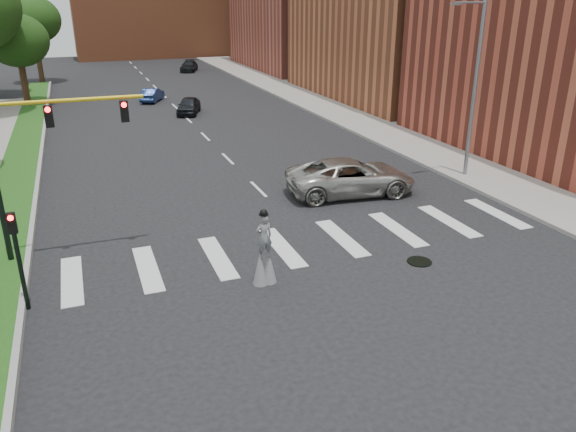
{
  "coord_description": "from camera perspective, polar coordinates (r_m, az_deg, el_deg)",
  "views": [
    {
      "loc": [
        -8.06,
        -17.66,
        9.18
      ],
      "look_at": [
        -1.41,
        0.0,
        1.7
      ],
      "focal_mm": 35.0,
      "sensor_mm": 36.0,
      "label": 1
    }
  ],
  "objects": [
    {
      "name": "tree_6",
      "position": [
        54.73,
        -25.81,
        15.72
      ],
      "size": [
        5.18,
        5.18,
        7.73
      ],
      "color": "#362315",
      "rests_on": "ground"
    },
    {
      "name": "secondary_signal",
      "position": [
        18.75,
        -25.78,
        -3.35
      ],
      "size": [
        0.25,
        0.21,
        3.23
      ],
      "color": "black",
      "rests_on": "ground"
    },
    {
      "name": "grass_median",
      "position": [
        38.88,
        -25.24,
        6.08
      ],
      "size": [
        2.0,
        60.0,
        0.25
      ],
      "primitive_type": "cube",
      "color": "#1C4A15",
      "rests_on": "ground"
    },
    {
      "name": "ground_plane",
      "position": [
        21.47,
        3.54,
        -3.73
      ],
      "size": [
        160.0,
        160.0,
        0.0
      ],
      "primitive_type": "plane",
      "color": "black",
      "rests_on": "ground"
    },
    {
      "name": "suv_crossing",
      "position": [
        27.62,
        6.42,
        3.98
      ],
      "size": [
        6.57,
        3.58,
        1.75
      ],
      "primitive_type": "imported",
      "rotation": [
        0.0,
        0.0,
        1.46
      ],
      "color": "#ACAAA3",
      "rests_on": "ground"
    },
    {
      "name": "manhole",
      "position": [
        21.25,
        13.19,
        -4.53
      ],
      "size": [
        0.9,
        0.9,
        0.04
      ],
      "primitive_type": "cylinder",
      "color": "black",
      "rests_on": "ground"
    },
    {
      "name": "car_near",
      "position": [
        47.54,
        -10.06,
        10.98
      ],
      "size": [
        2.85,
        4.24,
        1.34
      ],
      "primitive_type": "imported",
      "rotation": [
        0.0,
        0.0,
        -0.36
      ],
      "color": "black",
      "rests_on": "ground"
    },
    {
      "name": "streetlight",
      "position": [
        30.62,
        18.35,
        12.52
      ],
      "size": [
        2.05,
        0.2,
        9.0
      ],
      "color": "slate",
      "rests_on": "ground"
    },
    {
      "name": "car_far",
      "position": [
        74.95,
        -10.02,
        14.77
      ],
      "size": [
        3.22,
        4.84,
        1.3
      ],
      "primitive_type": "imported",
      "rotation": [
        0.0,
        0.0,
        -0.34
      ],
      "color": "black",
      "rests_on": "ground"
    },
    {
      "name": "sidewalk_right",
      "position": [
        48.22,
        5.1,
        10.67
      ],
      "size": [
        5.0,
        90.0,
        0.18
      ],
      "primitive_type": "cube",
      "color": "gray",
      "rests_on": "ground"
    },
    {
      "name": "median_curb",
      "position": [
        38.8,
        -23.71,
        6.32
      ],
      "size": [
        0.2,
        60.0,
        0.28
      ],
      "primitive_type": "cube",
      "color": "#989892",
      "rests_on": "ground"
    },
    {
      "name": "traffic_signal",
      "position": [
        21.33,
        -24.77,
        5.99
      ],
      "size": [
        5.3,
        0.23,
        6.2
      ],
      "color": "black",
      "rests_on": "ground"
    },
    {
      "name": "stilt_performer",
      "position": [
        18.85,
        -2.42,
        -4.1
      ],
      "size": [
        0.84,
        0.55,
        2.69
      ],
      "rotation": [
        0.0,
        0.0,
        3.22
      ],
      "color": "#362315",
      "rests_on": "ground"
    },
    {
      "name": "tree_7",
      "position": [
        68.95,
        -24.51,
        17.67
      ],
      "size": [
        5.79,
        5.79,
        9.11
      ],
      "color": "#362315",
      "rests_on": "ground"
    },
    {
      "name": "car_mid",
      "position": [
        53.89,
        -13.63,
        11.87
      ],
      "size": [
        2.7,
        3.89,
        1.22
      ],
      "primitive_type": "imported",
      "rotation": [
        0.0,
        0.0,
        2.71
      ],
      "color": "navy",
      "rests_on": "ground"
    }
  ]
}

